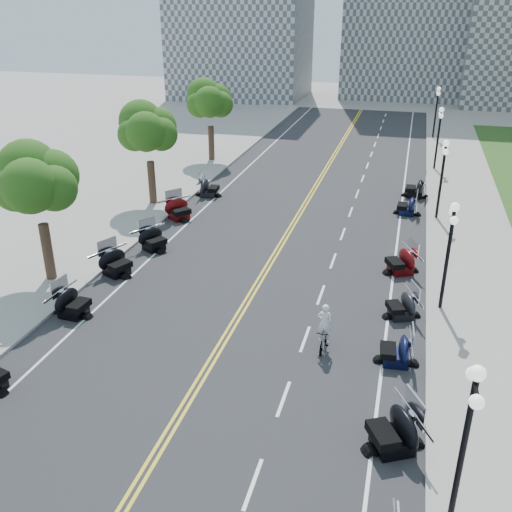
# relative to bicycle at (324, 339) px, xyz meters

# --- Properties ---
(ground) EXTENTS (160.00, 160.00, 0.00)m
(ground) POSITION_rel_bicycle_xyz_m (-4.04, 0.52, -0.48)
(ground) COLOR gray
(road) EXTENTS (16.00, 90.00, 0.01)m
(road) POSITION_rel_bicycle_xyz_m (-4.04, 10.52, -0.48)
(road) COLOR #333335
(road) RESTS_ON ground
(centerline_yellow_a) EXTENTS (0.12, 90.00, 0.00)m
(centerline_yellow_a) POSITION_rel_bicycle_xyz_m (-4.16, 10.52, -0.47)
(centerline_yellow_a) COLOR yellow
(centerline_yellow_a) RESTS_ON road
(centerline_yellow_b) EXTENTS (0.12, 90.00, 0.00)m
(centerline_yellow_b) POSITION_rel_bicycle_xyz_m (-3.92, 10.52, -0.47)
(centerline_yellow_b) COLOR yellow
(centerline_yellow_b) RESTS_ON road
(edge_line_north) EXTENTS (0.12, 90.00, 0.00)m
(edge_line_north) POSITION_rel_bicycle_xyz_m (2.36, 10.52, -0.47)
(edge_line_north) COLOR white
(edge_line_north) RESTS_ON road
(edge_line_south) EXTENTS (0.12, 90.00, 0.00)m
(edge_line_south) POSITION_rel_bicycle_xyz_m (-10.44, 10.52, -0.47)
(edge_line_south) COLOR white
(edge_line_south) RESTS_ON road
(lane_dash_4) EXTENTS (0.12, 2.00, 0.00)m
(lane_dash_4) POSITION_rel_bicycle_xyz_m (-0.84, -7.48, -0.47)
(lane_dash_4) COLOR white
(lane_dash_4) RESTS_ON road
(lane_dash_5) EXTENTS (0.12, 2.00, 0.00)m
(lane_dash_5) POSITION_rel_bicycle_xyz_m (-0.84, -3.48, -0.47)
(lane_dash_5) COLOR white
(lane_dash_5) RESTS_ON road
(lane_dash_6) EXTENTS (0.12, 2.00, 0.00)m
(lane_dash_6) POSITION_rel_bicycle_xyz_m (-0.84, 0.52, -0.47)
(lane_dash_6) COLOR white
(lane_dash_6) RESTS_ON road
(lane_dash_7) EXTENTS (0.12, 2.00, 0.00)m
(lane_dash_7) POSITION_rel_bicycle_xyz_m (-0.84, 4.52, -0.47)
(lane_dash_7) COLOR white
(lane_dash_7) RESTS_ON road
(lane_dash_8) EXTENTS (0.12, 2.00, 0.00)m
(lane_dash_8) POSITION_rel_bicycle_xyz_m (-0.84, 8.52, -0.47)
(lane_dash_8) COLOR white
(lane_dash_8) RESTS_ON road
(lane_dash_9) EXTENTS (0.12, 2.00, 0.00)m
(lane_dash_9) POSITION_rel_bicycle_xyz_m (-0.84, 12.52, -0.47)
(lane_dash_9) COLOR white
(lane_dash_9) RESTS_ON road
(lane_dash_10) EXTENTS (0.12, 2.00, 0.00)m
(lane_dash_10) POSITION_rel_bicycle_xyz_m (-0.84, 16.52, -0.47)
(lane_dash_10) COLOR white
(lane_dash_10) RESTS_ON road
(lane_dash_11) EXTENTS (0.12, 2.00, 0.00)m
(lane_dash_11) POSITION_rel_bicycle_xyz_m (-0.84, 20.52, -0.47)
(lane_dash_11) COLOR white
(lane_dash_11) RESTS_ON road
(lane_dash_12) EXTENTS (0.12, 2.00, 0.00)m
(lane_dash_12) POSITION_rel_bicycle_xyz_m (-0.84, 24.52, -0.47)
(lane_dash_12) COLOR white
(lane_dash_12) RESTS_ON road
(lane_dash_13) EXTENTS (0.12, 2.00, 0.00)m
(lane_dash_13) POSITION_rel_bicycle_xyz_m (-0.84, 28.52, -0.47)
(lane_dash_13) COLOR white
(lane_dash_13) RESTS_ON road
(lane_dash_14) EXTENTS (0.12, 2.00, 0.00)m
(lane_dash_14) POSITION_rel_bicycle_xyz_m (-0.84, 32.52, -0.47)
(lane_dash_14) COLOR white
(lane_dash_14) RESTS_ON road
(lane_dash_15) EXTENTS (0.12, 2.00, 0.00)m
(lane_dash_15) POSITION_rel_bicycle_xyz_m (-0.84, 36.52, -0.47)
(lane_dash_15) COLOR white
(lane_dash_15) RESTS_ON road
(lane_dash_16) EXTENTS (0.12, 2.00, 0.00)m
(lane_dash_16) POSITION_rel_bicycle_xyz_m (-0.84, 40.52, -0.47)
(lane_dash_16) COLOR white
(lane_dash_16) RESTS_ON road
(lane_dash_17) EXTENTS (0.12, 2.00, 0.00)m
(lane_dash_17) POSITION_rel_bicycle_xyz_m (-0.84, 44.52, -0.47)
(lane_dash_17) COLOR white
(lane_dash_17) RESTS_ON road
(lane_dash_18) EXTENTS (0.12, 2.00, 0.00)m
(lane_dash_18) POSITION_rel_bicycle_xyz_m (-0.84, 48.52, -0.47)
(lane_dash_18) COLOR white
(lane_dash_18) RESTS_ON road
(lane_dash_19) EXTENTS (0.12, 2.00, 0.00)m
(lane_dash_19) POSITION_rel_bicycle_xyz_m (-0.84, 52.52, -0.47)
(lane_dash_19) COLOR white
(lane_dash_19) RESTS_ON road
(sidewalk_north) EXTENTS (5.00, 90.00, 0.15)m
(sidewalk_north) POSITION_rel_bicycle_xyz_m (6.46, 10.52, -0.41)
(sidewalk_north) COLOR #9E9991
(sidewalk_north) RESTS_ON ground
(sidewalk_south) EXTENTS (5.00, 90.00, 0.15)m
(sidewalk_south) POSITION_rel_bicycle_xyz_m (-14.54, 10.52, -0.41)
(sidewalk_south) COLOR #9E9991
(sidewalk_south) RESTS_ON ground
(street_lamp_1) EXTENTS (0.50, 1.20, 4.90)m
(street_lamp_1) POSITION_rel_bicycle_xyz_m (4.56, -7.48, 2.12)
(street_lamp_1) COLOR black
(street_lamp_1) RESTS_ON sidewalk_north
(street_lamp_2) EXTENTS (0.50, 1.20, 4.90)m
(street_lamp_2) POSITION_rel_bicycle_xyz_m (4.56, 4.52, 2.12)
(street_lamp_2) COLOR black
(street_lamp_2) RESTS_ON sidewalk_north
(street_lamp_3) EXTENTS (0.50, 1.20, 4.90)m
(street_lamp_3) POSITION_rel_bicycle_xyz_m (4.56, 16.52, 2.12)
(street_lamp_3) COLOR black
(street_lamp_3) RESTS_ON sidewalk_north
(street_lamp_4) EXTENTS (0.50, 1.20, 4.90)m
(street_lamp_4) POSITION_rel_bicycle_xyz_m (4.56, 28.52, 2.12)
(street_lamp_4) COLOR black
(street_lamp_4) RESTS_ON sidewalk_north
(street_lamp_5) EXTENTS (0.50, 1.20, 4.90)m
(street_lamp_5) POSITION_rel_bicycle_xyz_m (4.56, 40.52, 2.12)
(street_lamp_5) COLOR black
(street_lamp_5) RESTS_ON sidewalk_north
(tree_2) EXTENTS (4.80, 4.80, 9.20)m
(tree_2) POSITION_rel_bicycle_xyz_m (-14.04, 2.52, 4.27)
(tree_2) COLOR #235619
(tree_2) RESTS_ON sidewalk_south
(tree_3) EXTENTS (4.80, 4.80, 9.20)m
(tree_3) POSITION_rel_bicycle_xyz_m (-14.04, 14.52, 4.27)
(tree_3) COLOR #235619
(tree_3) RESTS_ON sidewalk_south
(tree_4) EXTENTS (4.80, 4.80, 9.20)m
(tree_4) POSITION_rel_bicycle_xyz_m (-14.04, 26.52, 4.27)
(tree_4) COLOR #235619
(tree_4) RESTS_ON sidewalk_south
(motorcycle_n_4) EXTENTS (2.97, 2.97, 1.53)m
(motorcycle_n_4) POSITION_rel_bicycle_xyz_m (2.94, -4.94, 0.28)
(motorcycle_n_4) COLOR black
(motorcycle_n_4) RESTS_ON road
(motorcycle_n_5) EXTENTS (1.99, 1.99, 1.30)m
(motorcycle_n_5) POSITION_rel_bicycle_xyz_m (2.82, -0.23, 0.17)
(motorcycle_n_5) COLOR black
(motorcycle_n_5) RESTS_ON road
(motorcycle_n_6) EXTENTS (2.40, 2.40, 1.29)m
(motorcycle_n_6) POSITION_rel_bicycle_xyz_m (2.89, 3.39, 0.16)
(motorcycle_n_6) COLOR black
(motorcycle_n_6) RESTS_ON road
(motorcycle_n_7) EXTENTS (2.75, 2.75, 1.43)m
(motorcycle_n_7) POSITION_rel_bicycle_xyz_m (2.67, 7.99, 0.23)
(motorcycle_n_7) COLOR #590A0C
(motorcycle_n_7) RESTS_ON road
(motorcycle_n_9) EXTENTS (2.01, 2.01, 1.34)m
(motorcycle_n_9) POSITION_rel_bicycle_xyz_m (2.71, 17.05, 0.19)
(motorcycle_n_9) COLOR black
(motorcycle_n_9) RESTS_ON road
(motorcycle_n_10) EXTENTS (2.22, 2.22, 1.46)m
(motorcycle_n_10) POSITION_rel_bicycle_xyz_m (3.16, 20.89, 0.25)
(motorcycle_n_10) COLOR black
(motorcycle_n_10) RESTS_ON road
(motorcycle_s_5) EXTENTS (2.12, 2.12, 1.40)m
(motorcycle_s_5) POSITION_rel_bicycle_xyz_m (-11.08, -0.27, 0.22)
(motorcycle_s_5) COLOR black
(motorcycle_s_5) RESTS_ON road
(motorcycle_s_6) EXTENTS (2.74, 2.74, 1.45)m
(motorcycle_s_6) POSITION_rel_bicycle_xyz_m (-11.24, 4.00, 0.24)
(motorcycle_s_6) COLOR black
(motorcycle_s_6) RESTS_ON road
(motorcycle_s_7) EXTENTS (2.71, 2.71, 1.38)m
(motorcycle_s_7) POSITION_rel_bicycle_xyz_m (-10.75, 7.41, 0.20)
(motorcycle_s_7) COLOR black
(motorcycle_s_7) RESTS_ON road
(motorcycle_s_8) EXTENTS (2.95, 2.95, 1.47)m
(motorcycle_s_8) POSITION_rel_bicycle_xyz_m (-11.26, 12.33, 0.25)
(motorcycle_s_8) COLOR #590A0C
(motorcycle_s_8) RESTS_ON road
(motorcycle_s_9) EXTENTS (2.15, 2.15, 1.41)m
(motorcycle_s_9) POSITION_rel_bicycle_xyz_m (-10.97, 17.23, 0.22)
(motorcycle_s_9) COLOR black
(motorcycle_s_9) RESTS_ON road
(bicycle) EXTENTS (0.51, 1.62, 0.97)m
(bicycle) POSITION_rel_bicycle_xyz_m (0.00, 0.00, 0.00)
(bicycle) COLOR #A51414
(bicycle) RESTS_ON road
(cyclist_rider) EXTENTS (0.62, 0.40, 1.69)m
(cyclist_rider) POSITION_rel_bicycle_xyz_m (0.00, 0.00, 1.33)
(cyclist_rider) COLOR silver
(cyclist_rider) RESTS_ON bicycle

